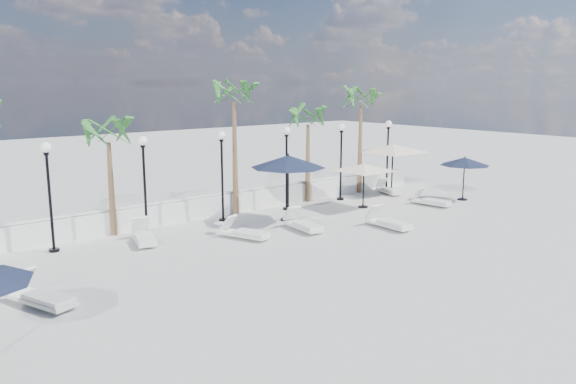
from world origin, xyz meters
TOP-DOWN VIEW (x-y plane):
  - ground at (0.00, 0.00)m, footprint 100.00×100.00m
  - balustrade at (0.00, 7.50)m, footprint 26.00×0.30m
  - lamppost_1 at (-7.00, 6.50)m, footprint 0.36×0.36m
  - lamppost_2 at (-3.50, 6.50)m, footprint 0.36×0.36m
  - lamppost_3 at (0.00, 6.50)m, footprint 0.36×0.36m
  - lamppost_4 at (3.50, 6.50)m, footprint 0.36×0.36m
  - lamppost_5 at (7.00, 6.50)m, footprint 0.36×0.36m
  - lamppost_6 at (10.50, 6.50)m, footprint 0.36×0.36m
  - palm_1 at (-4.50, 7.30)m, footprint 2.60×2.60m
  - palm_2 at (1.20, 7.30)m, footprint 2.60×2.60m
  - palm_3 at (5.50, 7.30)m, footprint 2.60×2.60m
  - palm_4 at (9.20, 7.30)m, footprint 2.60×2.60m
  - lounger_1 at (-4.09, 5.50)m, footprint 1.20×2.13m
  - lounger_2 at (-8.79, 1.69)m, footprint 1.36×2.23m
  - lounger_3 at (-0.86, 3.64)m, footprint 1.28×2.04m
  - lounger_4 at (1.63, 3.17)m, footprint 0.88×2.09m
  - lounger_5 at (4.54, 1.22)m, footprint 0.73×2.08m
  - lounger_6 at (9.43, 2.74)m, footprint 0.87×1.98m
  - lounger_7 at (10.05, 5.96)m, footprint 1.09×1.90m
  - side_table_1 at (-1.20, 4.85)m, footprint 0.44×0.44m
  - side_table_2 at (2.24, 3.06)m, footprint 0.45×0.45m
  - parasol_navy_mid at (2.23, 4.85)m, footprint 3.21×3.21m
  - parasol_navy_right at (11.77, 2.57)m, footprint 2.47×2.47m
  - parasol_cream_sq_a at (10.57, 6.20)m, footprint 5.64×5.64m
  - parasol_cream_sq_b at (6.60, 4.56)m, footprint 4.47×4.47m

SIDE VIEW (x-z plane):
  - ground at x=0.00m, z-range 0.00..0.00m
  - lounger_7 at x=10.05m, z-range -0.11..0.57m
  - lounger_6 at x=9.43m, z-range -0.12..0.60m
  - lounger_3 at x=-0.86m, z-range -0.12..0.61m
  - lounger_1 at x=-4.09m, z-range -0.12..0.64m
  - lounger_4 at x=1.63m, z-range -0.13..0.64m
  - lounger_5 at x=4.54m, z-range -0.13..0.65m
  - side_table_1 at x=-1.20m, z-range 0.04..0.48m
  - side_table_2 at x=2.24m, z-range 0.04..0.48m
  - lounger_2 at x=-8.79m, z-range -0.13..0.67m
  - balustrade at x=0.00m, z-range -0.04..0.97m
  - parasol_navy_right at x=11.77m, z-range 0.84..3.05m
  - parasol_cream_sq_b at x=6.60m, z-range 0.95..3.19m
  - lamppost_1 at x=-7.00m, z-range 0.57..4.41m
  - lamppost_2 at x=-3.50m, z-range 0.57..4.41m
  - lamppost_3 at x=0.00m, z-range 0.57..4.41m
  - lamppost_4 at x=3.50m, z-range 0.57..4.41m
  - lamppost_5 at x=7.00m, z-range 0.57..4.41m
  - lamppost_6 at x=10.50m, z-range 0.57..4.41m
  - parasol_navy_mid at x=2.23m, z-range 1.09..3.97m
  - parasol_cream_sq_a at x=10.57m, z-range 1.18..3.94m
  - palm_1 at x=-4.50m, z-range 1.40..6.10m
  - palm_3 at x=5.50m, z-range 1.50..6.40m
  - palm_4 at x=9.20m, z-range 1.88..7.58m
  - palm_2 at x=1.20m, z-range 2.07..8.17m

